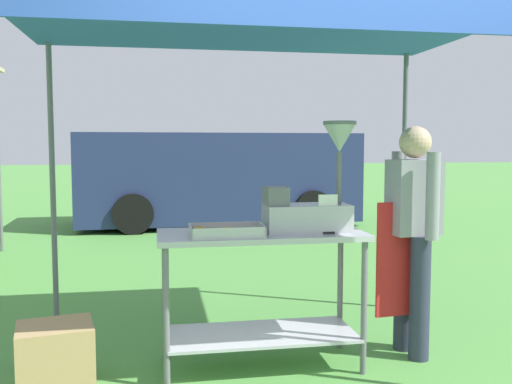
{
  "coord_description": "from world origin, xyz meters",
  "views": [
    {
      "loc": [
        -0.95,
        -2.7,
        1.48
      ],
      "look_at": [
        -0.28,
        1.09,
        1.16
      ],
      "focal_mm": 39.35,
      "sensor_mm": 36.0,
      "label": 1
    }
  ],
  "objects_px": {
    "donut_tray": "(224,232)",
    "donut_fryer": "(311,198)",
    "supply_crate": "(56,356)",
    "donut_cart": "(261,271)",
    "van_navy": "(218,177)",
    "vendor": "(412,228)",
    "stall_canopy": "(259,28)",
    "menu_sign": "(328,217)"
  },
  "relations": [
    {
      "from": "supply_crate",
      "to": "van_navy",
      "type": "bearing_deg",
      "value": 75.93
    },
    {
      "from": "donut_cart",
      "to": "supply_crate",
      "type": "height_order",
      "value": "donut_cart"
    },
    {
      "from": "donut_cart",
      "to": "supply_crate",
      "type": "relative_size",
      "value": 2.66
    },
    {
      "from": "menu_sign",
      "to": "van_navy",
      "type": "bearing_deg",
      "value": 89.69
    },
    {
      "from": "donut_tray",
      "to": "menu_sign",
      "type": "relative_size",
      "value": 1.83
    },
    {
      "from": "stall_canopy",
      "to": "donut_fryer",
      "type": "relative_size",
      "value": 4.38
    },
    {
      "from": "menu_sign",
      "to": "van_navy",
      "type": "distance_m",
      "value": 7.02
    },
    {
      "from": "stall_canopy",
      "to": "donut_fryer",
      "type": "xyz_separation_m",
      "value": [
        0.33,
        -0.12,
        -1.11
      ]
    },
    {
      "from": "donut_tray",
      "to": "vendor",
      "type": "distance_m",
      "value": 1.35
    },
    {
      "from": "donut_tray",
      "to": "donut_fryer",
      "type": "xyz_separation_m",
      "value": [
        0.6,
        0.11,
        0.2
      ]
    },
    {
      "from": "donut_tray",
      "to": "donut_fryer",
      "type": "distance_m",
      "value": 0.64
    },
    {
      "from": "vendor",
      "to": "van_navy",
      "type": "height_order",
      "value": "van_navy"
    },
    {
      "from": "donut_fryer",
      "to": "supply_crate",
      "type": "distance_m",
      "value": 1.89
    },
    {
      "from": "stall_canopy",
      "to": "donut_cart",
      "type": "bearing_deg",
      "value": -90.0
    },
    {
      "from": "donut_cart",
      "to": "van_navy",
      "type": "distance_m",
      "value": 6.9
    },
    {
      "from": "stall_canopy",
      "to": "donut_tray",
      "type": "relative_size",
      "value": 6.88
    },
    {
      "from": "stall_canopy",
      "to": "donut_cart",
      "type": "height_order",
      "value": "stall_canopy"
    },
    {
      "from": "donut_tray",
      "to": "vendor",
      "type": "relative_size",
      "value": 0.29
    },
    {
      "from": "donut_fryer",
      "to": "van_navy",
      "type": "height_order",
      "value": "van_navy"
    },
    {
      "from": "menu_sign",
      "to": "van_navy",
      "type": "xyz_separation_m",
      "value": [
        0.04,
        7.01,
        -0.14
      ]
    },
    {
      "from": "supply_crate",
      "to": "menu_sign",
      "type": "bearing_deg",
      "value": -1.16
    },
    {
      "from": "donut_tray",
      "to": "van_navy",
      "type": "height_order",
      "value": "van_navy"
    },
    {
      "from": "stall_canopy",
      "to": "menu_sign",
      "type": "height_order",
      "value": "stall_canopy"
    },
    {
      "from": "stall_canopy",
      "to": "donut_tray",
      "type": "distance_m",
      "value": 1.35
    },
    {
      "from": "stall_canopy",
      "to": "vendor",
      "type": "xyz_separation_m",
      "value": [
        1.08,
        -0.07,
        -1.34
      ]
    },
    {
      "from": "donut_tray",
      "to": "vendor",
      "type": "bearing_deg",
      "value": 6.79
    },
    {
      "from": "donut_fryer",
      "to": "supply_crate",
      "type": "height_order",
      "value": "donut_fryer"
    },
    {
      "from": "donut_cart",
      "to": "vendor",
      "type": "height_order",
      "value": "vendor"
    },
    {
      "from": "donut_cart",
      "to": "menu_sign",
      "type": "distance_m",
      "value": 0.57
    },
    {
      "from": "donut_fryer",
      "to": "menu_sign",
      "type": "distance_m",
      "value": 0.18
    },
    {
      "from": "donut_fryer",
      "to": "van_navy",
      "type": "relative_size",
      "value": 0.14
    },
    {
      "from": "vendor",
      "to": "van_navy",
      "type": "xyz_separation_m",
      "value": [
        -0.63,
        6.84,
        -0.03
      ]
    },
    {
      "from": "donut_tray",
      "to": "menu_sign",
      "type": "bearing_deg",
      "value": -0.79
    },
    {
      "from": "stall_canopy",
      "to": "donut_fryer",
      "type": "bearing_deg",
      "value": -19.53
    },
    {
      "from": "stall_canopy",
      "to": "menu_sign",
      "type": "relative_size",
      "value": 12.59
    },
    {
      "from": "stall_canopy",
      "to": "van_navy",
      "type": "distance_m",
      "value": 6.93
    },
    {
      "from": "vendor",
      "to": "van_navy",
      "type": "relative_size",
      "value": 0.31
    },
    {
      "from": "vendor",
      "to": "donut_tray",
      "type": "bearing_deg",
      "value": -173.21
    },
    {
      "from": "stall_canopy",
      "to": "menu_sign",
      "type": "bearing_deg",
      "value": -29.62
    },
    {
      "from": "donut_tray",
      "to": "supply_crate",
      "type": "height_order",
      "value": "donut_tray"
    },
    {
      "from": "donut_cart",
      "to": "supply_crate",
      "type": "bearing_deg",
      "value": -175.53
    },
    {
      "from": "van_navy",
      "to": "supply_crate",
      "type": "bearing_deg",
      "value": -104.07
    }
  ]
}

